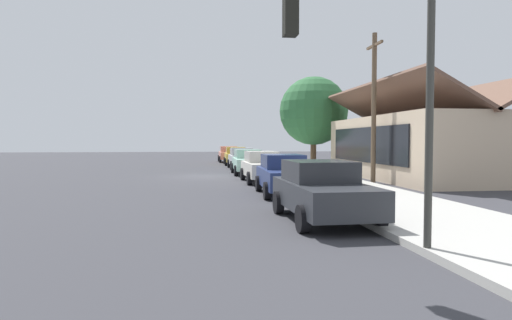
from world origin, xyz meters
The scene contains 14 objects.
ground_plane centered at (0.00, 0.00, 0.00)m, with size 120.00×120.00×0.00m, color #38383D.
sidewalk_curb centered at (0.00, 5.60, 0.08)m, with size 60.00×4.20×0.16m, color #B2AFA8.
car_coral centered at (-17.75, 2.62, 0.81)m, with size 4.31×2.07×1.59m.
car_mustard centered at (-12.62, 2.88, 0.82)m, with size 4.64×2.17×1.59m.
car_silver centered at (-7.11, 2.85, 0.81)m, with size 4.54×2.03×1.59m.
car_seafoam centered at (-1.46, 2.65, 0.81)m, with size 4.58×2.03×1.59m.
car_ivory centered at (3.99, 2.75, 0.81)m, with size 4.49×1.98×1.59m.
car_navy centered at (9.34, 2.81, 0.81)m, with size 4.47×2.07×1.59m.
car_charcoal centered at (14.99, 2.71, 0.81)m, with size 4.40×2.15×1.59m.
storefront_building centered at (2.90, 11.98, 1.89)m, with size 13.30×6.70×5.32m.
shade_tree centered at (-6.22, 8.29, 4.42)m, with size 5.21×5.21×7.04m.
traffic_light_main centered at (18.75, 2.54, 3.49)m, with size 0.37×2.79×5.20m.
utility_pole_wooden centered at (5.38, 8.20, 3.93)m, with size 1.80×0.24×7.50m.
fire_hydrant_red centered at (-11.52, 4.20, 0.50)m, with size 0.22×0.22×0.71m.
Camera 1 is at (26.21, -0.63, 2.13)m, focal length 30.50 mm.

